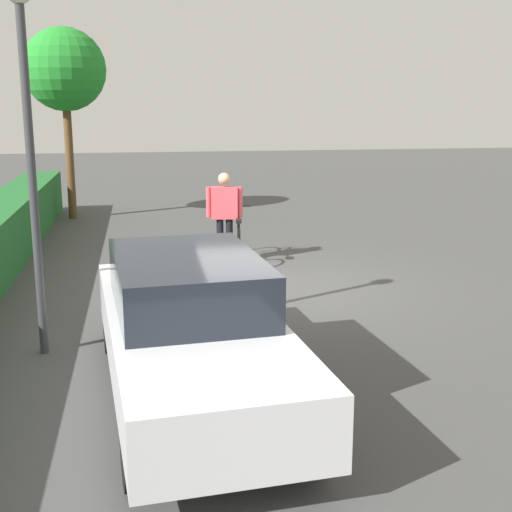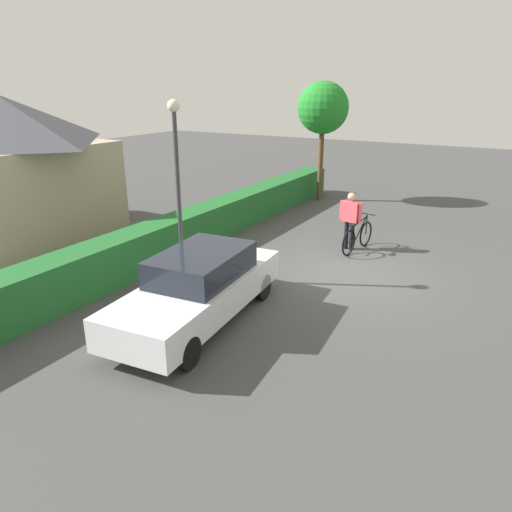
# 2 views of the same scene
# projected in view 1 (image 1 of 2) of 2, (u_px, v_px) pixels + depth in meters

# --- Properties ---
(ground_plane) EXTENTS (60.00, 60.00, 0.00)m
(ground_plane) POSITION_uv_depth(u_px,v_px,m) (278.00, 286.00, 11.18)
(ground_plane) COLOR #424242
(parked_car_near) EXTENTS (4.66, 2.02, 1.46)m
(parked_car_near) POSITION_uv_depth(u_px,v_px,m) (190.00, 327.00, 6.89)
(parked_car_near) COLOR silver
(parked_car_near) RESTS_ON ground
(bicycle) EXTENTS (1.83, 0.50, 1.00)m
(bicycle) POSITION_uv_depth(u_px,v_px,m) (239.00, 241.00, 12.79)
(bicycle) COLOR black
(bicycle) RESTS_ON ground
(person_rider) EXTENTS (0.27, 0.67, 1.68)m
(person_rider) POSITION_uv_depth(u_px,v_px,m) (224.00, 210.00, 12.62)
(person_rider) COLOR black
(person_rider) RESTS_ON ground
(street_lamp) EXTENTS (0.28, 0.28, 4.27)m
(street_lamp) POSITION_uv_depth(u_px,v_px,m) (28.00, 121.00, 7.65)
(street_lamp) COLOR #38383D
(street_lamp) RESTS_ON ground
(tree_kerbside) EXTENTS (2.03, 2.03, 4.73)m
(tree_kerbside) POSITION_uv_depth(u_px,v_px,m) (64.00, 71.00, 16.77)
(tree_kerbside) COLOR brown
(tree_kerbside) RESTS_ON ground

